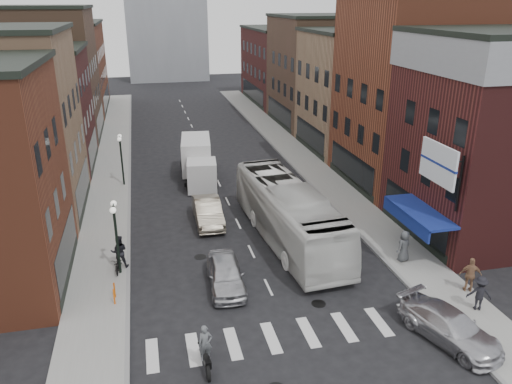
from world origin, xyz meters
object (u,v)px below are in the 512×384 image
(ped_left_solo, at_px, (119,252))
(ped_right_c, at_px, (404,246))
(box_truck, at_px, (198,161))
(transit_bus, at_px, (288,213))
(sedan_left_near, at_px, (226,274))
(billboard_sign, at_px, (440,165))
(parked_bicycle, at_px, (118,263))
(sedan_left_far, at_px, (208,212))
(curb_car, at_px, (450,327))
(motorcycle_rider, at_px, (206,349))
(ped_right_b, at_px, (471,275))
(streetlamp_near, at_px, (115,225))
(streetlamp_far, at_px, (121,151))
(ped_right_a, at_px, (480,293))
(bike_rack, at_px, (114,293))

(ped_left_solo, distance_m, ped_right_c, 15.61)
(box_truck, xyz_separation_m, transit_bus, (4.00, -12.14, 0.18))
(transit_bus, height_order, sedan_left_near, transit_bus)
(billboard_sign, height_order, parked_bicycle, billboard_sign)
(sedan_left_far, relative_size, curb_car, 1.01)
(ped_right_c, bearing_deg, billboard_sign, 96.60)
(motorcycle_rider, distance_m, sedan_left_far, 14.04)
(ped_right_b, bearing_deg, box_truck, -37.45)
(streetlamp_near, distance_m, transit_bus, 10.15)
(streetlamp_far, bearing_deg, sedan_left_far, -56.81)
(ped_left_solo, bearing_deg, ped_right_a, 155.76)
(transit_bus, height_order, ped_right_c, transit_bus)
(ped_right_a, bearing_deg, box_truck, -39.76)
(streetlamp_far, xyz_separation_m, sedan_left_far, (5.51, -8.42, -2.12))
(transit_bus, distance_m, ped_right_c, 6.91)
(billboard_sign, relative_size, ped_right_c, 2.07)
(box_truck, distance_m, sedan_left_near, 16.60)
(transit_bus, xyz_separation_m, ped_right_c, (5.45, -4.19, -0.74))
(streetlamp_far, distance_m, bike_rack, 16.87)
(transit_bus, height_order, parked_bicycle, transit_bus)
(ped_left_solo, xyz_separation_m, ped_right_b, (17.00, -6.43, -0.01))
(box_truck, bearing_deg, ped_right_c, -53.57)
(streetlamp_near, bearing_deg, streetlamp_far, 90.00)
(bike_rack, height_order, ped_right_b, ped_right_b)
(transit_bus, distance_m, curb_car, 11.61)
(billboard_sign, relative_size, box_truck, 0.48)
(sedan_left_far, xyz_separation_m, ped_right_a, (10.94, -12.87, 0.21))
(motorcycle_rider, xyz_separation_m, parked_bicycle, (-3.58, 8.54, -0.38))
(billboard_sign, bearing_deg, ped_right_b, -66.29)
(bike_rack, relative_size, ped_right_c, 0.45)
(box_truck, bearing_deg, ped_right_b, -54.50)
(ped_right_a, bearing_deg, streetlamp_far, -28.31)
(motorcycle_rider, distance_m, ped_right_a, 13.01)
(sedan_left_far, bearing_deg, box_truck, 88.23)
(streetlamp_far, distance_m, ped_left_solo, 13.50)
(streetlamp_far, bearing_deg, parked_bicycle, -90.42)
(streetlamp_far, xyz_separation_m, ped_left_solo, (0.00, -13.38, -1.84))
(billboard_sign, height_order, motorcycle_rider, billboard_sign)
(parked_bicycle, bearing_deg, streetlamp_far, 92.44)
(ped_right_b, bearing_deg, billboard_sign, -42.88)
(sedan_left_far, relative_size, ped_left_solo, 2.61)
(streetlamp_near, height_order, bike_rack, streetlamp_near)
(bike_rack, distance_m, ped_right_a, 17.28)
(bike_rack, height_order, ped_left_solo, ped_left_solo)
(curb_car, bearing_deg, sedan_left_near, 125.17)
(curb_car, relative_size, ped_left_solo, 2.58)
(billboard_sign, height_order, streetlamp_far, billboard_sign)
(billboard_sign, distance_m, parked_bicycle, 17.42)
(transit_bus, bearing_deg, curb_car, -74.06)
(transit_bus, distance_m, ped_right_a, 11.37)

